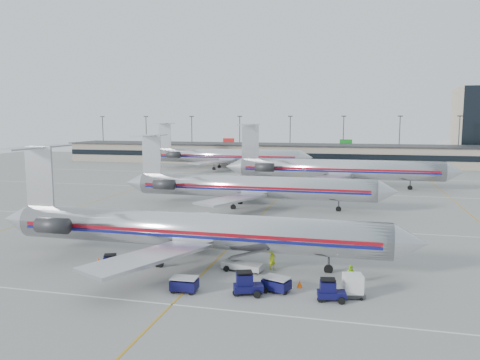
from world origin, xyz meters
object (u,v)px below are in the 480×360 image
(tug_center, at_px, (247,284))
(belt_loader, at_px, (243,264))
(jet_second_row, at_px, (248,186))
(uld_container, at_px, (353,286))
(jet_foreground, at_px, (186,229))

(tug_center, distance_m, belt_loader, 5.99)
(jet_second_row, xyz_separation_m, uld_container, (16.59, -35.39, -2.43))
(tug_center, bearing_deg, belt_loader, 85.69)
(jet_second_row, relative_size, tug_center, 16.99)
(tug_center, bearing_deg, uld_container, -9.74)
(tug_center, height_order, belt_loader, belt_loader)
(jet_second_row, xyz_separation_m, tug_center, (8.33, -36.93, -2.50))
(uld_container, relative_size, belt_loader, 0.44)
(jet_foreground, bearing_deg, uld_container, -19.13)
(belt_loader, bearing_deg, tug_center, -63.54)
(jet_foreground, xyz_separation_m, jet_second_row, (-0.50, 29.81, 0.07))
(jet_foreground, relative_size, tug_center, 16.62)
(jet_foreground, height_order, uld_container, jet_foreground)
(jet_second_row, relative_size, uld_container, 21.64)
(jet_foreground, distance_m, belt_loader, 6.86)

